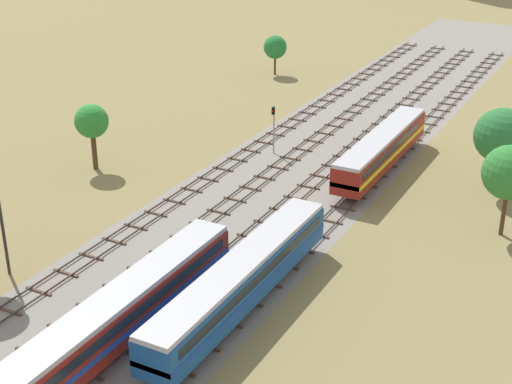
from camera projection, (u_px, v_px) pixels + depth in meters
ground_plane at (288, 181)px, 74.73m from camera, size 480.00×480.00×0.00m
ballast_bed at (288, 181)px, 74.73m from camera, size 18.47×176.00×0.01m
track_far_left at (230, 164)px, 78.59m from camera, size 2.40×126.00×0.29m
track_left at (271, 172)px, 76.52m from camera, size 2.40×126.00×0.29m
track_centre_left at (315, 181)px, 74.44m from camera, size 2.40×126.00×0.29m
track_centre at (360, 190)px, 72.37m from camera, size 2.40×126.00×0.29m
passenger_coach_centre_left_nearest at (125, 309)px, 48.87m from camera, size 2.96×22.00×3.80m
passenger_coach_centre_near at (242, 278)px, 52.45m from camera, size 2.96×22.00×3.80m
diesel_railcar_centre_mid at (382, 148)px, 75.89m from camera, size 2.96×20.50×3.80m
signal_post_near at (274, 123)px, 80.43m from camera, size 0.28×0.47×5.34m
lineside_tree_0 at (92, 122)px, 75.65m from camera, size 3.45×3.45×6.89m
lineside_tree_1 at (510, 173)px, 61.87m from camera, size 4.61×4.61×8.03m
lineside_tree_2 at (275, 47)px, 109.63m from camera, size 3.39×3.39×5.79m
lineside_tree_3 at (502, 136)px, 69.76m from camera, size 5.18×5.18×8.42m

